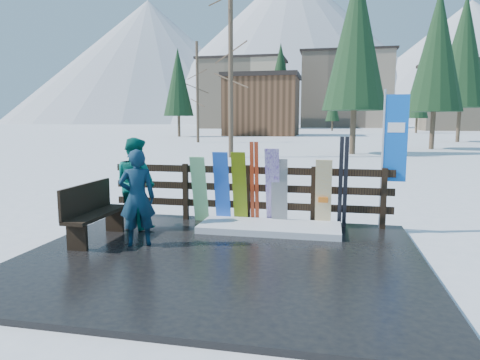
% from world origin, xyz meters
% --- Properties ---
extents(ground, '(700.00, 700.00, 0.00)m').
position_xyz_m(ground, '(0.00, 0.00, 0.00)').
color(ground, white).
rests_on(ground, ground).
extents(deck, '(6.00, 5.00, 0.08)m').
position_xyz_m(deck, '(0.00, 0.00, 0.04)').
color(deck, black).
rests_on(deck, ground).
extents(fence, '(5.60, 0.10, 1.15)m').
position_xyz_m(fence, '(0.00, 2.20, 0.74)').
color(fence, black).
rests_on(fence, deck).
extents(snow_patch, '(2.59, 1.00, 0.12)m').
position_xyz_m(snow_patch, '(0.53, 1.60, 0.14)').
color(snow_patch, white).
rests_on(snow_patch, deck).
extents(bench, '(0.41, 1.50, 0.97)m').
position_xyz_m(bench, '(-2.33, 0.37, 0.60)').
color(bench, black).
rests_on(bench, deck).
extents(snowboard_0, '(0.30, 0.32, 1.43)m').
position_xyz_m(snowboard_0, '(-0.47, 1.98, 0.80)').
color(snowboard_0, blue).
rests_on(snowboard_0, deck).
extents(snowboard_1, '(0.30, 0.34, 1.33)m').
position_xyz_m(snowboard_1, '(-0.93, 1.98, 0.75)').
color(snowboard_1, white).
rests_on(snowboard_1, deck).
extents(snowboard_2, '(0.28, 0.36, 1.44)m').
position_xyz_m(snowboard_2, '(-0.12, 1.98, 0.80)').
color(snowboard_2, '#C7E709').
rests_on(snowboard_2, deck).
extents(snowboard_3, '(0.27, 0.43, 1.52)m').
position_xyz_m(snowboard_3, '(0.53, 1.98, 0.84)').
color(snowboard_3, white).
rests_on(snowboard_3, deck).
extents(snowboard_4, '(0.31, 0.21, 1.32)m').
position_xyz_m(snowboard_4, '(0.66, 1.98, 0.74)').
color(snowboard_4, black).
rests_on(snowboard_4, deck).
extents(snowboard_5, '(0.30, 0.35, 1.32)m').
position_xyz_m(snowboard_5, '(1.49, 1.98, 0.74)').
color(snowboard_5, white).
rests_on(snowboard_5, deck).
extents(ski_pair_a, '(0.16, 0.20, 1.63)m').
position_xyz_m(ski_pair_a, '(0.17, 2.05, 0.89)').
color(ski_pair_a, '#A93114').
rests_on(ski_pair_a, deck).
extents(ski_pair_b, '(0.17, 0.32, 1.74)m').
position_xyz_m(ski_pair_b, '(1.85, 2.05, 0.95)').
color(ski_pair_b, black).
rests_on(ski_pair_b, deck).
extents(rental_flag, '(0.45, 0.04, 2.60)m').
position_xyz_m(rental_flag, '(2.72, 2.25, 1.69)').
color(rental_flag, silver).
rests_on(rental_flag, deck).
extents(person_front, '(0.68, 0.59, 1.58)m').
position_xyz_m(person_front, '(-1.45, 0.26, 0.87)').
color(person_front, '#0F374A').
rests_on(person_front, deck).
extents(person_back, '(1.03, 0.93, 1.72)m').
position_xyz_m(person_back, '(-1.98, 1.33, 0.94)').
color(person_back, '#055C4F').
rests_on(person_back, deck).
extents(resort_buildings, '(73.00, 87.60, 22.60)m').
position_xyz_m(resort_buildings, '(1.03, 115.41, 9.81)').
color(resort_buildings, tan).
rests_on(resort_buildings, ground).
extents(trees, '(42.10, 68.58, 13.50)m').
position_xyz_m(trees, '(3.07, 46.87, 5.89)').
color(trees, '#382B1E').
rests_on(trees, ground).
extents(mountains, '(520.00, 260.00, 120.00)m').
position_xyz_m(mountains, '(-10.50, 328.41, 50.20)').
color(mountains, white).
rests_on(mountains, ground).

